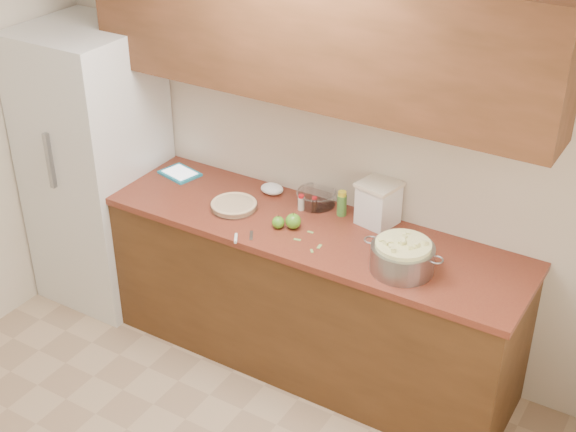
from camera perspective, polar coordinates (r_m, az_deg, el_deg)
The scene contains 20 objects.
room_shell at distance 3.24m, azimuth -12.94°, elevation -6.01°, with size 3.60×3.60×3.60m.
counter_run at distance 4.67m, azimuth 0.53°, elevation -5.31°, with size 2.64×0.68×0.92m.
upper_cabinets at distance 4.13m, azimuth 1.76°, elevation 12.90°, with size 2.60×0.34×0.70m, color brown.
fridge at distance 5.20m, azimuth -13.42°, elevation 3.38°, with size 0.70×0.70×1.80m, color silver.
pie at distance 4.55m, azimuth -3.87°, elevation 0.75°, with size 0.27×0.27×0.04m.
colander at distance 4.03m, azimuth 8.13°, elevation -2.91°, with size 0.42×0.32×0.16m.
flour_canister at distance 4.39m, azimuth 6.45°, elevation 0.94°, with size 0.24×0.24×0.25m.
tablet at distance 4.97m, azimuth -7.70°, elevation 3.02°, with size 0.26×0.22×0.02m.
paring_knife at distance 4.28m, azimuth -3.57°, elevation -1.56°, with size 0.11×0.16×0.02m.
lemon_bottle at distance 4.47m, azimuth 3.85°, elevation 0.87°, with size 0.05×0.05×0.15m.
cinnamon_shaker at distance 4.53m, azimuth 0.94°, elevation 0.96°, with size 0.04×0.04×0.09m.
vanilla_bottle at distance 4.52m, azimuth 1.89°, elevation 0.84°, with size 0.03×0.03×0.09m.
mixing_bowl at distance 4.58m, azimuth 2.02°, elevation 1.36°, with size 0.23×0.23×0.09m.
paper_towel at distance 4.71m, azimuth -1.15°, elevation 1.95°, with size 0.14×0.11×0.06m, color white.
apple_left at distance 4.36m, azimuth -0.70°, elevation -0.46°, with size 0.07×0.07×0.08m.
apple_center at distance 4.35m, azimuth 0.37°, elevation -0.37°, with size 0.09×0.09×0.10m.
peel_a at distance 4.27m, azimuth 0.66°, elevation -1.69°, with size 0.04×0.02×0.00m, color #87B156.
peel_b at distance 4.21m, azimuth 2.25°, elevation -2.18°, with size 0.04×0.02×0.00m, color #87B156.
peel_c at distance 4.17m, azimuth 1.70°, elevation -2.50°, with size 0.03×0.01×0.00m, color #87B156.
peel_d at distance 4.33m, azimuth 1.60°, elevation -1.15°, with size 0.03×0.01×0.00m, color #87B156.
Camera 1 is at (1.94, -1.80, 3.17)m, focal length 50.00 mm.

